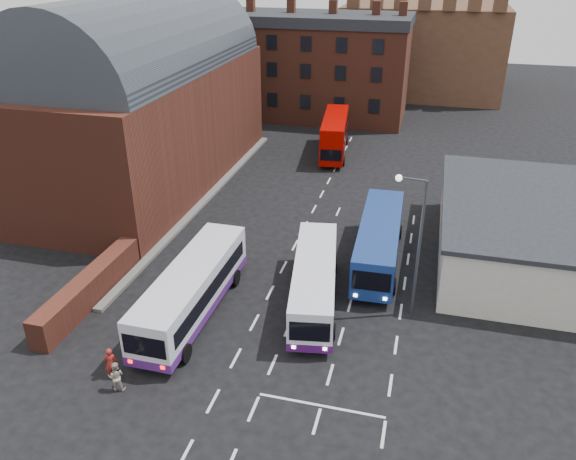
% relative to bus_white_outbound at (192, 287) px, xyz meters
% --- Properties ---
extents(ground, '(180.00, 180.00, 0.00)m').
position_rel_bus_white_outbound_xyz_m(ground, '(3.66, -2.35, -1.82)').
color(ground, black).
extents(railway_station, '(12.00, 28.00, 16.00)m').
position_rel_bus_white_outbound_xyz_m(railway_station, '(-11.84, 18.65, 5.81)').
color(railway_station, '#602B1E').
rests_on(railway_station, ground).
extents(forecourt_wall, '(1.20, 10.00, 1.80)m').
position_rel_bus_white_outbound_xyz_m(forecourt_wall, '(-6.54, -0.35, -0.92)').
color(forecourt_wall, '#602B1E').
rests_on(forecourt_wall, ground).
extents(cream_building, '(10.40, 16.40, 4.25)m').
position_rel_bus_white_outbound_xyz_m(cream_building, '(18.66, 11.65, 0.33)').
color(cream_building, beige).
rests_on(cream_building, ground).
extents(brick_terrace, '(22.00, 10.00, 11.00)m').
position_rel_bus_white_outbound_xyz_m(brick_terrace, '(-2.34, 43.65, 3.68)').
color(brick_terrace, brown).
rests_on(brick_terrace, ground).
extents(castle_keep, '(22.00, 22.00, 12.00)m').
position_rel_bus_white_outbound_xyz_m(castle_keep, '(9.66, 63.65, 4.18)').
color(castle_keep, brown).
rests_on(castle_keep, ground).
extents(bus_white_outbound, '(2.91, 11.33, 3.09)m').
position_rel_bus_white_outbound_xyz_m(bus_white_outbound, '(0.00, 0.00, 0.00)').
color(bus_white_outbound, silver).
rests_on(bus_white_outbound, ground).
extents(bus_white_inbound, '(4.04, 10.65, 2.84)m').
position_rel_bus_white_outbound_xyz_m(bus_white_inbound, '(6.54, 2.82, -0.15)').
color(bus_white_inbound, white).
rests_on(bus_white_inbound, ground).
extents(bus_blue, '(3.08, 11.24, 3.05)m').
position_rel_bus_white_outbound_xyz_m(bus_blue, '(9.66, 8.63, -0.02)').
color(bus_blue, navy).
rests_on(bus_blue, ground).
extents(bus_red_double, '(3.39, 10.11, 3.97)m').
position_rel_bus_white_outbound_xyz_m(bus_red_double, '(2.78, 29.74, 0.29)').
color(bus_red_double, '#A90400').
rests_on(bus_red_double, ground).
extents(street_lamp, '(1.72, 0.46, 8.48)m').
position_rel_bus_white_outbound_xyz_m(street_lamp, '(11.97, 3.22, 3.29)').
color(street_lamp, '#494B50').
rests_on(street_lamp, ground).
extents(pedestrian_red, '(0.77, 0.69, 1.78)m').
position_rel_bus_white_outbound_xyz_m(pedestrian_red, '(-1.76, -6.06, -0.93)').
color(pedestrian_red, maroon).
rests_on(pedestrian_red, ground).
extents(pedestrian_beige, '(0.92, 0.81, 1.60)m').
position_rel_bus_white_outbound_xyz_m(pedestrian_beige, '(-1.09, -6.75, -1.02)').
color(pedestrian_beige, '#ACA18D').
rests_on(pedestrian_beige, ground).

